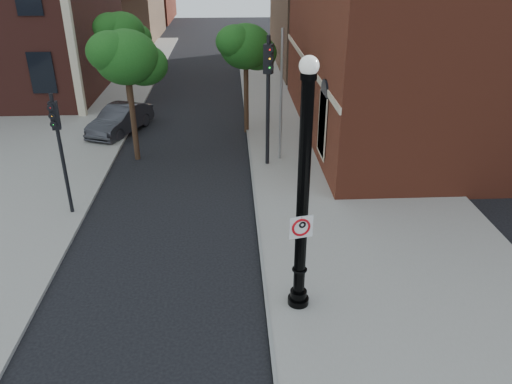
{
  "coord_description": "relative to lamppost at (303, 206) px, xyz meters",
  "views": [
    {
      "loc": [
        1.21,
        -10.29,
        8.58
      ],
      "look_at": [
        1.86,
        2.0,
        2.5
      ],
      "focal_mm": 35.0,
      "sensor_mm": 36.0,
      "label": 1
    }
  ],
  "objects": [
    {
      "name": "parked_car",
      "position": [
        -7.25,
        14.13,
        -2.33
      ],
      "size": [
        2.93,
        4.5,
        1.4
      ],
      "primitive_type": "imported",
      "rotation": [
        0.0,
        0.0,
        -0.37
      ],
      "color": "#2F2F34",
      "rests_on": "ground"
    },
    {
      "name": "street_tree_c",
      "position": [
        -0.83,
        13.99,
        1.19
      ],
      "size": [
        2.97,
        2.68,
        5.34
      ],
      "color": "#331E14",
      "rests_on": "ground"
    },
    {
      "name": "traffic_signal_right",
      "position": [
        -0.12,
        9.45,
        0.68
      ],
      "size": [
        0.43,
        0.49,
        5.5
      ],
      "rotation": [
        0.0,
        0.0,
        -0.36
      ],
      "color": "black",
      "rests_on": "ground"
    },
    {
      "name": "utility_pole",
      "position": [
        0.47,
        10.02,
        -0.19
      ],
      "size": [
        0.11,
        0.11,
        5.68
      ],
      "primitive_type": "cylinder",
      "color": "#999999",
      "rests_on": "ground"
    },
    {
      "name": "ground",
      "position": [
        -2.87,
        -0.14,
        -3.03
      ],
      "size": [
        120.0,
        120.0,
        0.0
      ],
      "primitive_type": "plane",
      "color": "black",
      "rests_on": "ground"
    },
    {
      "name": "curb_edge",
      "position": [
        -0.82,
        9.86,
        -2.96
      ],
      "size": [
        0.1,
        60.0,
        0.14
      ],
      "primitive_type": "cube",
      "color": "gray",
      "rests_on": "ground"
    },
    {
      "name": "sidewalk_right",
      "position": [
        3.13,
        9.86,
        -2.97
      ],
      "size": [
        8.0,
        60.0,
        0.12
      ],
      "primitive_type": "cube",
      "color": "gray",
      "rests_on": "ground"
    },
    {
      "name": "traffic_signal_left",
      "position": [
        -7.36,
        5.44,
        -0.07
      ],
      "size": [
        0.32,
        0.38,
        4.38
      ],
      "rotation": [
        0.0,
        0.0,
        0.22
      ],
      "color": "black",
      "rests_on": "ground"
    },
    {
      "name": "lamppost",
      "position": [
        0.0,
        0.0,
        0.0
      ],
      "size": [
        0.55,
        0.55,
        6.55
      ],
      "color": "black",
      "rests_on": "ground"
    },
    {
      "name": "street_tree_a",
      "position": [
        -5.84,
        10.61,
        1.4
      ],
      "size": [
        3.11,
        2.82,
        5.61
      ],
      "color": "#331E14",
      "rests_on": "ground"
    },
    {
      "name": "no_parking_sign",
      "position": [
        -0.03,
        -0.16,
        -0.49
      ],
      "size": [
        0.59,
        0.16,
        0.59
      ],
      "rotation": [
        0.0,
        0.0,
        0.21
      ],
      "color": "white",
      "rests_on": "ground"
    },
    {
      "name": "sidewalk_left",
      "position": [
        -11.87,
        17.86,
        -2.97
      ],
      "size": [
        10.0,
        50.0,
        0.12
      ],
      "primitive_type": "cube",
      "color": "gray",
      "rests_on": "ground"
    },
    {
      "name": "street_tree_b",
      "position": [
        -7.51,
        18.41,
        1.25
      ],
      "size": [
        3.0,
        2.72,
        5.41
      ],
      "color": "#331E14",
      "rests_on": "ground"
    }
  ]
}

